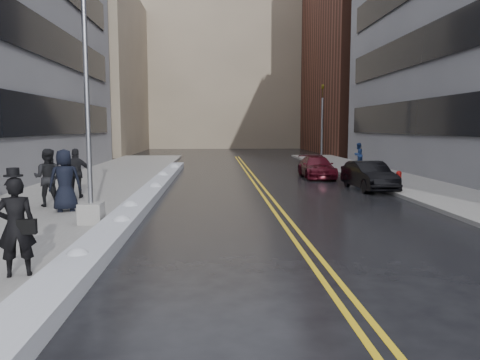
{
  "coord_description": "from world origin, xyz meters",
  "views": [
    {
      "loc": [
        0.29,
        -11.57,
        2.93
      ],
      "look_at": [
        1.07,
        2.81,
        1.3
      ],
      "focal_mm": 35.0,
      "sensor_mm": 36.0,
      "label": 1
    }
  ],
  "objects": [
    {
      "name": "pedestrian_b",
      "position": [
        -5.59,
        5.13,
        1.17
      ],
      "size": [
        1.0,
        0.78,
        2.03
      ],
      "primitive_type": "imported",
      "rotation": [
        0.0,
        0.0,
        3.13
      ],
      "color": "black",
      "rests_on": "sidewalk_west"
    },
    {
      "name": "lane_line_left",
      "position": [
        2.35,
        10.0,
        0.0
      ],
      "size": [
        0.12,
        50.0,
        0.01
      ],
      "primitive_type": "cube",
      "color": "gold",
      "rests_on": "ground"
    },
    {
      "name": "lamppost",
      "position": [
        -3.3,
        2.0,
        2.53
      ],
      "size": [
        0.65,
        0.65,
        7.62
      ],
      "color": "gray",
      "rests_on": "sidewalk_west"
    },
    {
      "name": "snow_ridge",
      "position": [
        -2.45,
        8.0,
        0.17
      ],
      "size": [
        0.9,
        30.0,
        0.34
      ],
      "primitive_type": "cube",
      "color": "#B8BAC1",
      "rests_on": "ground"
    },
    {
      "name": "sidewalk_east",
      "position": [
        10.0,
        10.0,
        0.07
      ],
      "size": [
        4.0,
        50.0,
        0.15
      ],
      "primitive_type": "cube",
      "color": "gray",
      "rests_on": "ground"
    },
    {
      "name": "fire_hydrant",
      "position": [
        9.0,
        10.0,
        0.55
      ],
      "size": [
        0.26,
        0.26,
        0.73
      ],
      "color": "maroon",
      "rests_on": "sidewalk_east"
    },
    {
      "name": "pedestrian_fedora",
      "position": [
        -3.41,
        -2.82,
        1.09
      ],
      "size": [
        0.79,
        0.64,
        1.88
      ],
      "primitive_type": "imported",
      "rotation": [
        0.0,
        0.0,
        3.47
      ],
      "color": "black",
      "rests_on": "sidewalk_west"
    },
    {
      "name": "pedestrian_d",
      "position": [
        -5.14,
        7.03,
        1.13
      ],
      "size": [
        1.19,
        0.61,
        1.95
      ],
      "primitive_type": "imported",
      "rotation": [
        0.0,
        0.0,
        3.26
      ],
      "color": "black",
      "rests_on": "sidewalk_west"
    },
    {
      "name": "sidewalk_west",
      "position": [
        -5.75,
        10.0,
        0.07
      ],
      "size": [
        5.5,
        50.0,
        0.15
      ],
      "primitive_type": "cube",
      "color": "gray",
      "rests_on": "ground"
    },
    {
      "name": "car_maroon",
      "position": [
        6.22,
        15.26,
        0.62
      ],
      "size": [
        1.81,
        4.3,
        1.24
      ],
      "primitive_type": "imported",
      "rotation": [
        0.0,
        0.0,
        -0.02
      ],
      "color": "#3D0913",
      "rests_on": "ground"
    },
    {
      "name": "pedestrian_east",
      "position": [
        10.54,
        21.3,
        0.98
      ],
      "size": [
        1.02,
        0.98,
        1.66
      ],
      "primitive_type": "imported",
      "rotation": [
        0.0,
        0.0,
        3.77
      ],
      "color": "navy",
      "rests_on": "sidewalk_east"
    },
    {
      "name": "lane_line_right",
      "position": [
        2.65,
        10.0,
        0.0
      ],
      "size": [
        0.12,
        50.0,
        0.01
      ],
      "primitive_type": "cube",
      "color": "gold",
      "rests_on": "ground"
    },
    {
      "name": "traffic_signal",
      "position": [
        8.5,
        24.0,
        3.4
      ],
      "size": [
        0.16,
        0.2,
        6.0
      ],
      "color": "gray",
      "rests_on": "sidewalk_east"
    },
    {
      "name": "pedestrian_c",
      "position": [
        -4.66,
        4.05,
        1.18
      ],
      "size": [
        1.18,
        0.98,
        2.07
      ],
      "primitive_type": "imported",
      "rotation": [
        0.0,
        0.0,
        3.52
      ],
      "color": "black",
      "rests_on": "sidewalk_west"
    },
    {
      "name": "building_west_far",
      "position": [
        -15.5,
        44.0,
        9.0
      ],
      "size": [
        14.0,
        22.0,
        18.0
      ],
      "primitive_type": "cube",
      "color": "gray",
      "rests_on": "ground"
    },
    {
      "name": "building_far",
      "position": [
        2.0,
        60.0,
        11.0
      ],
      "size": [
        36.0,
        16.0,
        22.0
      ],
      "primitive_type": "cube",
      "color": "gray",
      "rests_on": "ground"
    },
    {
      "name": "car_black",
      "position": [
        7.5,
        9.82,
        0.67
      ],
      "size": [
        1.65,
        4.14,
        1.34
      ],
      "primitive_type": "imported",
      "rotation": [
        0.0,
        0.0,
        0.06
      ],
      "color": "black",
      "rests_on": "ground"
    },
    {
      "name": "ground",
      "position": [
        0.0,
        0.0,
        0.0
      ],
      "size": [
        160.0,
        160.0,
        0.0
      ],
      "primitive_type": "plane",
      "color": "black",
      "rests_on": "ground"
    },
    {
      "name": "building_east_far",
      "position": [
        19.0,
        42.0,
        14.0
      ],
      "size": [
        14.0,
        20.0,
        28.0
      ],
      "primitive_type": "cube",
      "color": "#562D21",
      "rests_on": "ground"
    }
  ]
}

